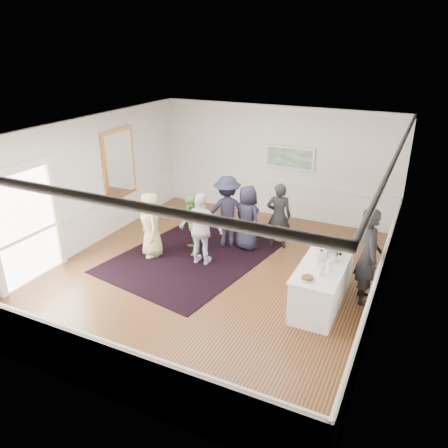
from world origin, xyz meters
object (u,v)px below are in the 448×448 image
at_px(guest_lilac, 202,229).
at_px(guest_tan, 151,225).
at_px(serving_table, 323,282).
at_px(guest_dark_b, 279,216).
at_px(nut_bowl, 308,278).
at_px(bartender, 368,256).
at_px(guest_dark_a, 227,211).
at_px(guest_green, 191,225).
at_px(guest_navy, 247,218).
at_px(ice_bucket, 332,255).

bearing_deg(guest_lilac, guest_tan, 2.41).
bearing_deg(serving_table, guest_dark_b, 129.13).
bearing_deg(nut_bowl, bartender, 55.90).
xyz_separation_m(guest_tan, nut_bowl, (4.09, -1.07, 0.13)).
distance_m(guest_dark_a, guest_dark_b, 1.28).
xyz_separation_m(guest_green, guest_dark_b, (1.78, 1.24, 0.09)).
xyz_separation_m(guest_green, nut_bowl, (3.29, -1.59, 0.18)).
xyz_separation_m(serving_table, guest_navy, (-2.30, 1.61, 0.36)).
relative_size(serving_table, bartender, 1.12).
bearing_deg(nut_bowl, guest_navy, 131.97).
relative_size(bartender, guest_navy, 1.21).
distance_m(guest_tan, guest_lilac, 1.29).
height_order(guest_tan, guest_lilac, guest_lilac).
xyz_separation_m(guest_lilac, nut_bowl, (2.81, -1.23, 0.07)).
bearing_deg(guest_lilac, serving_table, 167.41).
bearing_deg(nut_bowl, serving_table, 82.33).
distance_m(bartender, guest_dark_a, 3.74).
height_order(serving_table, guest_dark_b, guest_dark_b).
bearing_deg(bartender, guest_tan, 73.43).
height_order(guest_lilac, nut_bowl, guest_lilac).
xyz_separation_m(guest_dark_b, guest_navy, (-0.67, -0.39, -0.02)).
height_order(guest_green, guest_navy, guest_navy).
distance_m(guest_tan, ice_bucket, 4.30).
distance_m(bartender, guest_green, 4.16).
distance_m(bartender, guest_lilac, 3.66).
xyz_separation_m(serving_table, guest_lilac, (-2.92, 0.40, 0.41)).
bearing_deg(guest_dark_a, ice_bucket, 124.36).
bearing_deg(guest_tan, guest_navy, 77.68).
height_order(guest_dark_a, guest_dark_b, guest_dark_a).
height_order(guest_green, guest_dark_b, guest_dark_b).
height_order(guest_dark_b, ice_bucket, guest_dark_b).
distance_m(guest_green, nut_bowl, 3.66).
bearing_deg(guest_dark_b, serving_table, 114.14).
distance_m(guest_dark_a, ice_bucket, 3.26).
distance_m(guest_navy, ice_bucket, 2.82).
height_order(guest_navy, ice_bucket, guest_navy).
distance_m(bartender, guest_dark_b, 2.84).
distance_m(guest_green, ice_bucket, 3.57).
xyz_separation_m(guest_dark_b, ice_bucket, (1.72, -1.86, 0.17)).
bearing_deg(guest_green, guest_tan, -92.94).
distance_m(serving_table, guest_green, 3.50).
bearing_deg(bartender, guest_dark_a, 53.56).
bearing_deg(guest_lilac, nut_bowl, 151.66).
bearing_deg(ice_bucket, nut_bowl, -102.26).
height_order(guest_tan, nut_bowl, guest_tan).
bearing_deg(guest_lilac, ice_bucket, 170.21).
xyz_separation_m(guest_lilac, guest_navy, (0.62, 1.20, -0.05)).
xyz_separation_m(guest_navy, ice_bucket, (2.39, -1.47, 0.19)).
distance_m(guest_lilac, ice_bucket, 3.03).
distance_m(guest_dark_a, guest_navy, 0.54).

